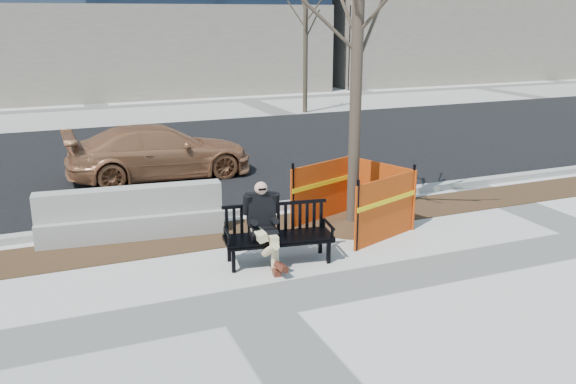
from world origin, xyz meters
The scene contains 10 objects.
ground centered at (0.00, 0.00, 0.00)m, with size 120.00×120.00×0.00m, color beige.
mulch_strip centered at (0.00, 2.60, 0.00)m, with size 40.00×1.20×0.02m, color #47301C.
asphalt_street centered at (0.00, 8.80, 0.00)m, with size 60.00×10.40×0.01m, color black.
curb centered at (0.00, 3.55, 0.06)m, with size 60.00×0.25×0.12m, color #9E9B93.
bench centered at (0.84, 1.13, 0.00)m, with size 1.64×0.59×0.88m, color black, non-canonical shape.
seated_man centered at (0.62, 1.21, 0.00)m, with size 0.53×0.88×1.23m, color black, non-canonical shape.
tree_fence centered at (2.57, 2.03, 0.00)m, with size 2.32×2.32×5.80m, color #E14A12, non-canonical shape.
sedan centered at (0.20, 6.79, 0.00)m, with size 1.67×4.12×1.20m, color #9C623E.
jersey_barrier_left centered at (-1.02, 3.09, 0.00)m, with size 3.00×0.60×0.86m, color #9A9890, non-canonical shape.
far_tree_right centered at (7.16, 14.39, 0.00)m, with size 1.94×1.94×5.23m, color #483D2E, non-canonical shape.
Camera 1 is at (-2.28, -6.82, 3.58)m, focal length 38.19 mm.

